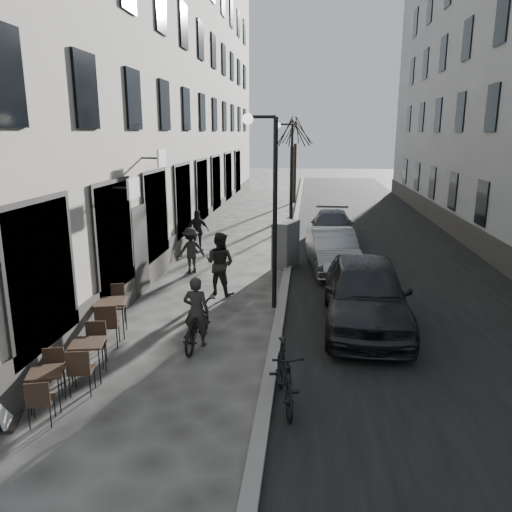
% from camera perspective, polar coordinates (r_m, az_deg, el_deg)
% --- Properties ---
extents(ground, '(120.00, 120.00, 0.00)m').
position_cam_1_polar(ground, '(8.27, -1.01, -20.04)').
color(ground, '#373532').
rests_on(ground, ground).
extents(road, '(7.30, 60.00, 0.00)m').
position_cam_1_polar(road, '(23.46, 13.24, 2.22)').
color(road, black).
rests_on(road, ground).
extents(kerb, '(0.25, 60.00, 0.12)m').
position_cam_1_polar(kerb, '(23.27, 4.30, 2.60)').
color(kerb, slate).
rests_on(kerb, ground).
extents(building_left, '(4.00, 35.00, 16.00)m').
position_cam_1_polar(building_left, '(24.53, -11.06, 21.62)').
color(building_left, '#A9A08E').
rests_on(building_left, ground).
extents(streetlamp_near, '(0.90, 0.28, 5.09)m').
position_cam_1_polar(streetlamp_near, '(12.93, 1.44, 7.44)').
color(streetlamp_near, black).
rests_on(streetlamp_near, ground).
extents(streetlamp_far, '(0.90, 0.28, 5.09)m').
position_cam_1_polar(streetlamp_far, '(24.87, 3.71, 10.55)').
color(streetlamp_far, black).
rests_on(streetlamp_far, ground).
extents(tree_near, '(2.40, 2.40, 5.70)m').
position_cam_1_polar(tree_near, '(27.82, 4.18, 14.00)').
color(tree_near, black).
rests_on(tree_near, ground).
extents(tree_far, '(2.40, 2.40, 5.70)m').
position_cam_1_polar(tree_far, '(33.82, 4.54, 13.98)').
color(tree_far, black).
rests_on(tree_far, ground).
extents(bistro_set_a, '(0.76, 1.42, 0.81)m').
position_cam_1_polar(bistro_set_a, '(9.51, -22.77, -13.48)').
color(bistro_set_a, black).
rests_on(bistro_set_a, ground).
extents(bistro_set_b, '(0.72, 1.55, 0.89)m').
position_cam_1_polar(bistro_set_b, '(10.25, -18.60, -10.83)').
color(bistro_set_b, black).
rests_on(bistro_set_b, ground).
extents(bistro_set_c, '(0.89, 1.76, 1.01)m').
position_cam_1_polar(bistro_set_c, '(12.13, -16.20, -6.42)').
color(bistro_set_c, black).
rests_on(bistro_set_c, ground).
extents(sign_board, '(0.58, 0.75, 1.17)m').
position_cam_1_polar(sign_board, '(9.34, -27.15, -14.10)').
color(sign_board, black).
rests_on(sign_board, ground).
extents(utility_cabinet, '(0.96, 1.22, 1.62)m').
position_cam_1_polar(utility_cabinet, '(17.48, 3.40, 1.32)').
color(utility_cabinet, slate).
rests_on(utility_cabinet, ground).
extents(bicycle, '(0.72, 1.87, 0.97)m').
position_cam_1_polar(bicycle, '(11.24, -6.80, -7.77)').
color(bicycle, black).
rests_on(bicycle, ground).
extents(cyclist_rider, '(0.59, 0.40, 1.58)m').
position_cam_1_polar(cyclist_rider, '(11.13, -6.84, -6.30)').
color(cyclist_rider, '#272521').
rests_on(cyclist_rider, ground).
extents(pedestrian_near, '(1.10, 0.98, 1.86)m').
position_cam_1_polar(pedestrian_near, '(14.51, -4.14, -0.84)').
color(pedestrian_near, black).
rests_on(pedestrian_near, ground).
extents(pedestrian_mid, '(1.15, 1.05, 1.55)m').
position_cam_1_polar(pedestrian_mid, '(16.89, -7.46, 0.66)').
color(pedestrian_mid, black).
rests_on(pedestrian_mid, ground).
extents(pedestrian_far, '(1.05, 0.83, 1.66)m').
position_cam_1_polar(pedestrian_far, '(19.92, -6.76, 2.88)').
color(pedestrian_far, black).
rests_on(pedestrian_far, ground).
extents(car_near, '(2.13, 4.98, 1.68)m').
position_cam_1_polar(car_near, '(12.43, 12.43, -4.11)').
color(car_near, black).
rests_on(car_near, ground).
extents(car_mid, '(1.91, 4.36, 1.39)m').
position_cam_1_polar(car_mid, '(17.31, 8.76, 0.67)').
color(car_mid, gray).
rests_on(car_mid, ground).
extents(car_far, '(1.99, 4.48, 1.28)m').
position_cam_1_polar(car_far, '(22.04, 8.64, 3.38)').
color(car_far, '#33353C').
rests_on(car_far, ground).
extents(moped, '(0.84, 1.90, 1.10)m').
position_cam_1_polar(moped, '(8.87, 3.29, -13.40)').
color(moped, black).
rests_on(moped, ground).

